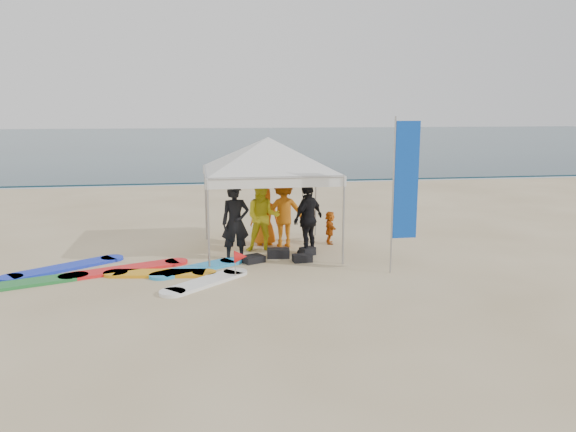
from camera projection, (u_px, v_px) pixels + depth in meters
The scene contains 14 objects.
ground at pixel (257, 304), 10.77m from camera, with size 120.00×120.00×0.00m, color beige.
ocean at pixel (205, 139), 68.94m from camera, with size 160.00×84.00×0.08m, color #0C2633.
shoreline_foam at pixel (219, 183), 28.42m from camera, with size 160.00×1.20×0.01m, color silver.
person_black_a at pixel (235, 223), 13.73m from camera, with size 0.69×0.45×1.89m, color black.
person_yellow at pixel (263, 217), 14.58m from camera, with size 0.89×0.70×1.84m, color yellow.
person_orange_a at pixel (283, 212), 15.12m from camera, with size 1.23×0.71×1.91m, color #CC6812.
person_black_b at pixel (308, 219), 14.32m from camera, with size 1.08×0.45×1.85m, color black.
person_orange_b at pixel (265, 216), 15.35m from camera, with size 0.78×0.51×1.59m, color orange.
person_seated at pixel (330, 227), 15.54m from camera, with size 0.84×0.27×0.91m, color #C85911.
canopy_tent at pixel (268, 137), 14.30m from camera, with size 4.52×4.52×3.41m.
feather_flag at pixel (405, 182), 12.49m from camera, with size 0.59×0.04×3.53m.
marker_pennant at pixel (241, 257), 12.30m from camera, with size 0.28×0.28×0.64m.
gear_pile at pixel (281, 255), 13.97m from camera, with size 1.98×0.97×0.22m.
surfboard_spread at pixel (129, 273), 12.68m from camera, with size 5.51×3.36×0.07m.
Camera 1 is at (-1.06, -10.23, 3.67)m, focal length 35.00 mm.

